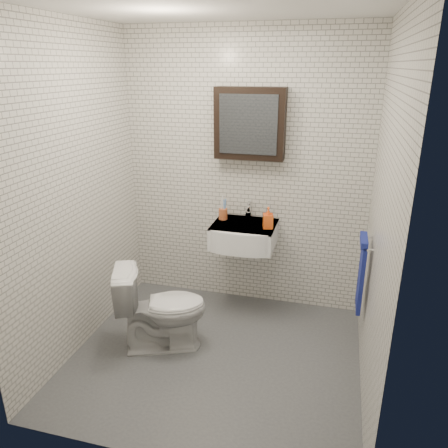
# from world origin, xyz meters

# --- Properties ---
(ground) EXTENTS (2.20, 2.00, 0.01)m
(ground) POSITION_xyz_m (0.00, 0.00, 0.01)
(ground) COLOR #474A4E
(ground) RESTS_ON ground
(room_shell) EXTENTS (2.22, 2.02, 2.51)m
(room_shell) POSITION_xyz_m (0.00, 0.00, 1.47)
(room_shell) COLOR silver
(room_shell) RESTS_ON ground
(washbasin) EXTENTS (0.55, 0.50, 0.20)m
(washbasin) POSITION_xyz_m (0.05, 0.73, 0.76)
(washbasin) COLOR white
(washbasin) RESTS_ON room_shell
(faucet) EXTENTS (0.06, 0.20, 0.15)m
(faucet) POSITION_xyz_m (0.05, 0.93, 0.92)
(faucet) COLOR silver
(faucet) RESTS_ON washbasin
(mirror_cabinet) EXTENTS (0.60, 0.15, 0.60)m
(mirror_cabinet) POSITION_xyz_m (0.05, 0.93, 1.70)
(mirror_cabinet) COLOR black
(mirror_cabinet) RESTS_ON room_shell
(towel_rail) EXTENTS (0.09, 0.30, 0.58)m
(towel_rail) POSITION_xyz_m (1.04, 0.35, 0.72)
(towel_rail) COLOR silver
(towel_rail) RESTS_ON room_shell
(toothbrush_cup) EXTENTS (0.09, 0.09, 0.22)m
(toothbrush_cup) POSITION_xyz_m (-0.16, 0.85, 0.90)
(toothbrush_cup) COLOR #B4552D
(toothbrush_cup) RESTS_ON washbasin
(soap_bottle) EXTENTS (0.10, 0.10, 0.19)m
(soap_bottle) POSITION_xyz_m (0.27, 0.73, 0.94)
(soap_bottle) COLOR #E24F17
(soap_bottle) RESTS_ON washbasin
(toilet) EXTENTS (0.79, 0.63, 0.71)m
(toilet) POSITION_xyz_m (-0.45, 0.04, 0.36)
(toilet) COLOR white
(toilet) RESTS_ON ground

